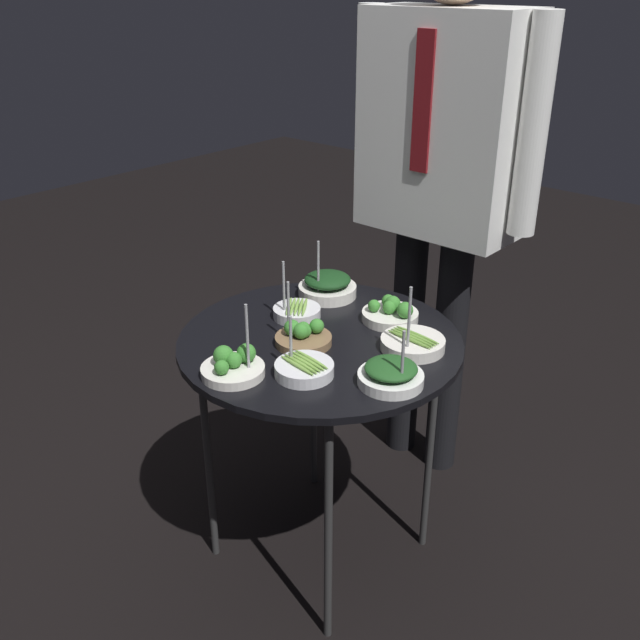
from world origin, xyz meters
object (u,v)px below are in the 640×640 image
at_px(bowl_broccoli_mid_right, 233,365).
at_px(bowl_asparagus_center, 413,343).
at_px(waiter_figure, 442,153).
at_px(bowl_spinach_front_right, 327,286).
at_px(bowl_spinach_front_left, 391,374).
at_px(bowl_asparagus_near_rim, 297,311).
at_px(bowl_broccoli_back_left, 391,313).
at_px(bowl_asparagus_back_right, 304,369).
at_px(serving_cart, 320,354).
at_px(bowl_broccoli_far_rim, 303,335).

bearing_deg(bowl_broccoli_mid_right, bowl_asparagus_center, 57.25).
bearing_deg(waiter_figure, bowl_broccoli_mid_right, -89.18).
relative_size(bowl_broccoli_mid_right, bowl_spinach_front_right, 1.01).
bearing_deg(bowl_spinach_front_right, bowl_spinach_front_left, -32.69).
xyz_separation_m(bowl_asparagus_near_rim, bowl_broccoli_mid_right, (0.09, -0.31, 0.01)).
xyz_separation_m(bowl_broccoli_back_left, bowl_asparagus_near_rim, (-0.20, -0.15, -0.01)).
bearing_deg(bowl_spinach_front_left, bowl_asparagus_center, 108.51).
height_order(bowl_asparagus_back_right, bowl_asparagus_center, bowl_asparagus_center).
distance_m(bowl_broccoli_back_left, bowl_asparagus_near_rim, 0.24).
bearing_deg(bowl_asparagus_back_right, serving_cart, 119.95).
xyz_separation_m(bowl_broccoli_mid_right, waiter_figure, (-0.01, 0.83, 0.33)).
distance_m(bowl_asparagus_center, waiter_figure, 0.63).
height_order(bowl_broccoli_back_left, bowl_broccoli_mid_right, bowl_broccoli_mid_right).
height_order(bowl_broccoli_back_left, bowl_asparagus_center, bowl_asparagus_center).
distance_m(serving_cart, bowl_broccoli_back_left, 0.22).
distance_m(bowl_broccoli_back_left, bowl_asparagus_center, 0.16).
height_order(bowl_broccoli_back_left, bowl_asparagus_near_rim, bowl_asparagus_near_rim).
relative_size(bowl_asparagus_near_rim, bowl_broccoli_mid_right, 0.91).
distance_m(bowl_broccoli_far_rim, waiter_figure, 0.70).
bearing_deg(bowl_asparagus_near_rim, bowl_spinach_front_left, -15.84).
xyz_separation_m(bowl_broccoli_mid_right, bowl_spinach_front_right, (-0.12, 0.46, 0.01)).
distance_m(bowl_broccoli_far_rim, bowl_asparagus_center, 0.26).
distance_m(bowl_broccoli_back_left, bowl_broccoli_far_rim, 0.26).
distance_m(bowl_asparagus_back_right, bowl_broccoli_mid_right, 0.16).
relative_size(bowl_asparagus_near_rim, bowl_asparagus_back_right, 1.19).
relative_size(bowl_broccoli_back_left, waiter_figure, 0.09).
bearing_deg(bowl_asparagus_near_rim, bowl_asparagus_back_right, -43.78).
bearing_deg(waiter_figure, bowl_broccoli_back_left, -72.99).
bearing_deg(bowl_spinach_front_left, serving_cart, 167.05).
distance_m(bowl_spinach_front_left, bowl_broccoli_mid_right, 0.35).
height_order(bowl_spinach_front_left, bowl_broccoli_far_rim, bowl_broccoli_far_rim).
relative_size(bowl_spinach_front_left, waiter_figure, 0.09).
distance_m(bowl_spinach_front_left, bowl_broccoli_far_rim, 0.27).
relative_size(serving_cart, bowl_broccoli_back_left, 4.82).
bearing_deg(bowl_broccoli_far_rim, bowl_asparagus_near_rim, 139.03).
relative_size(bowl_asparagus_back_right, bowl_broccoli_mid_right, 0.77).
bearing_deg(bowl_broccoli_mid_right, bowl_asparagus_near_rim, 106.89).
bearing_deg(bowl_spinach_front_right, bowl_asparagus_back_right, -56.10).
bearing_deg(bowl_spinach_front_right, waiter_figure, 73.28).
distance_m(bowl_spinach_front_left, bowl_asparagus_center, 0.17).
height_order(bowl_broccoli_far_rim, bowl_asparagus_center, bowl_asparagus_center).
distance_m(bowl_broccoli_back_left, bowl_spinach_front_left, 0.31).
xyz_separation_m(bowl_spinach_front_left, bowl_broccoli_far_rim, (-0.27, 0.01, -0.00)).
xyz_separation_m(bowl_broccoli_back_left, bowl_spinach_front_left, (0.19, -0.25, 0.00)).
height_order(bowl_asparagus_near_rim, waiter_figure, waiter_figure).
distance_m(bowl_asparagus_center, bowl_spinach_front_right, 0.37).
distance_m(bowl_asparagus_near_rim, bowl_asparagus_center, 0.33).
bearing_deg(serving_cart, bowl_broccoli_far_rim, -105.37).
bearing_deg(bowl_asparagus_back_right, bowl_broccoli_far_rim, 133.45).
height_order(bowl_asparagus_near_rim, bowl_broccoli_far_rim, bowl_asparagus_near_rim).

